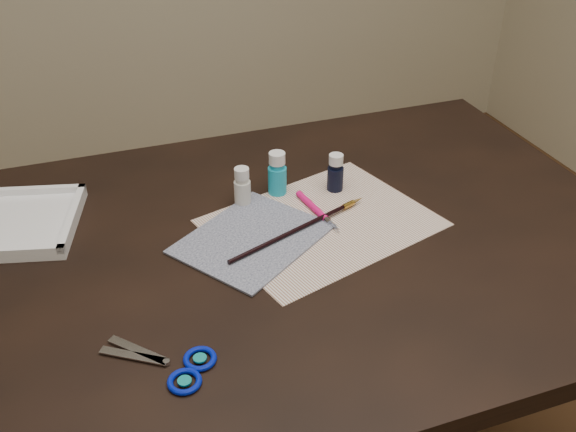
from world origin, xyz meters
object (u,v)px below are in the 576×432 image
object	(u,v)px
canvas	(252,238)
paint_bottle_white	(242,187)
paint_bottle_navy	(335,173)
scissors	(154,362)
palette_tray	(16,222)
paint_bottle_cyan	(277,173)
paper	(322,223)

from	to	relation	value
canvas	paint_bottle_white	bearing A→B (deg)	81.52
paint_bottle_navy	scissors	xyz separation A→B (m)	(-0.43, -0.36, -0.03)
palette_tray	paint_bottle_cyan	bearing A→B (deg)	-4.92
palette_tray	canvas	bearing A→B (deg)	-24.60
scissors	palette_tray	bearing A→B (deg)	-33.64
canvas	palette_tray	bearing A→B (deg)	155.40
paint_bottle_white	paint_bottle_cyan	bearing A→B (deg)	12.61
paint_bottle_white	canvas	bearing A→B (deg)	-98.48
canvas	palette_tray	xyz separation A→B (m)	(-0.40, 0.18, 0.01)
canvas	paint_bottle_cyan	xyz separation A→B (m)	(0.10, 0.14, 0.04)
paper	paint_bottle_white	size ratio (longest dim) A/B	4.96
canvas	scissors	xyz separation A→B (m)	(-0.22, -0.24, 0.00)
paint_bottle_cyan	palette_tray	distance (m)	0.50
paint_bottle_white	paint_bottle_cyan	distance (m)	0.08
paper	paint_bottle_white	distance (m)	0.17
paper	palette_tray	distance (m)	0.56
paper	paint_bottle_cyan	size ratio (longest dim) A/B	4.35
canvas	scissors	size ratio (longest dim) A/B	1.35
paint_bottle_navy	palette_tray	size ratio (longest dim) A/B	0.37
paint_bottle_white	palette_tray	distance (m)	0.42
paper	canvas	distance (m)	0.14
paint_bottle_white	palette_tray	xyz separation A→B (m)	(-0.42, 0.06, -0.03)
canvas	paint_bottle_cyan	size ratio (longest dim) A/B	2.76
canvas	paint_bottle_white	size ratio (longest dim) A/B	3.15
canvas	paper	bearing A→B (deg)	3.68
paint_bottle_cyan	palette_tray	bearing A→B (deg)	175.08
canvas	scissors	bearing A→B (deg)	-131.83
paper	paint_bottle_navy	distance (m)	0.13
paint_bottle_cyan	paint_bottle_navy	xyz separation A→B (m)	(0.11, -0.03, -0.01)
canvas	palette_tray	size ratio (longest dim) A/B	1.15
paint_bottle_white	paint_bottle_navy	xyz separation A→B (m)	(0.19, -0.01, 0.00)
scissors	palette_tray	xyz separation A→B (m)	(-0.18, 0.43, 0.01)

